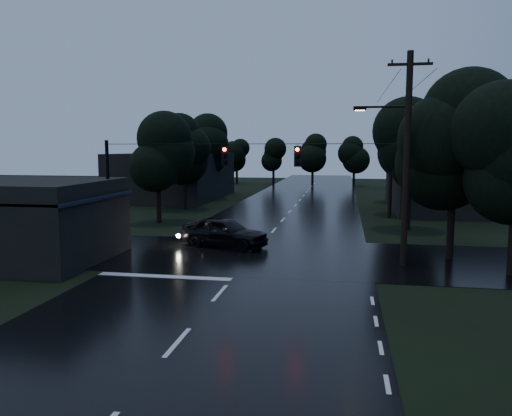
% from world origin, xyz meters
% --- Properties ---
extents(ground, '(160.00, 160.00, 0.00)m').
position_xyz_m(ground, '(0.00, 0.00, 0.00)').
color(ground, black).
rests_on(ground, ground).
extents(main_road, '(12.00, 120.00, 0.02)m').
position_xyz_m(main_road, '(0.00, 30.00, 0.00)').
color(main_road, black).
rests_on(main_road, ground).
extents(cross_street, '(60.00, 9.00, 0.02)m').
position_xyz_m(cross_street, '(0.00, 12.00, 0.00)').
color(cross_street, black).
rests_on(cross_street, ground).
extents(building_far_right, '(10.00, 14.00, 4.40)m').
position_xyz_m(building_far_right, '(14.00, 34.00, 2.20)').
color(building_far_right, black).
rests_on(building_far_right, ground).
extents(building_far_left, '(10.00, 16.00, 5.00)m').
position_xyz_m(building_far_left, '(-14.00, 40.00, 2.50)').
color(building_far_left, black).
rests_on(building_far_left, ground).
extents(utility_pole_main, '(3.50, 0.30, 10.00)m').
position_xyz_m(utility_pole_main, '(7.41, 11.00, 5.26)').
color(utility_pole_main, black).
rests_on(utility_pole_main, ground).
extents(utility_pole_far, '(2.00, 0.30, 7.50)m').
position_xyz_m(utility_pole_far, '(8.30, 28.00, 3.88)').
color(utility_pole_far, black).
rests_on(utility_pole_far, ground).
extents(anchor_pole_left, '(0.18, 0.18, 6.00)m').
position_xyz_m(anchor_pole_left, '(-7.50, 11.00, 3.00)').
color(anchor_pole_left, black).
rests_on(anchor_pole_left, ground).
extents(span_signals, '(15.00, 0.37, 1.12)m').
position_xyz_m(span_signals, '(0.56, 10.99, 5.24)').
color(span_signals, black).
rests_on(span_signals, ground).
extents(tree_corner_near, '(4.48, 4.48, 9.44)m').
position_xyz_m(tree_corner_near, '(10.00, 13.00, 5.99)').
color(tree_corner_near, black).
rests_on(tree_corner_near, ground).
extents(tree_left_a, '(3.92, 3.92, 8.26)m').
position_xyz_m(tree_left_a, '(-9.00, 22.00, 5.24)').
color(tree_left_a, black).
rests_on(tree_left_a, ground).
extents(tree_left_b, '(4.20, 4.20, 8.85)m').
position_xyz_m(tree_left_b, '(-9.60, 30.00, 5.62)').
color(tree_left_b, black).
rests_on(tree_left_b, ground).
extents(tree_left_c, '(4.48, 4.48, 9.44)m').
position_xyz_m(tree_left_c, '(-10.20, 40.00, 5.99)').
color(tree_left_c, black).
rests_on(tree_left_c, ground).
extents(tree_right_a, '(4.20, 4.20, 8.85)m').
position_xyz_m(tree_right_a, '(9.00, 22.00, 5.62)').
color(tree_right_a, black).
rests_on(tree_right_a, ground).
extents(tree_right_b, '(4.48, 4.48, 9.44)m').
position_xyz_m(tree_right_b, '(9.60, 30.00, 5.99)').
color(tree_right_b, black).
rests_on(tree_right_b, ground).
extents(tree_right_c, '(4.76, 4.76, 10.03)m').
position_xyz_m(tree_right_c, '(10.20, 40.00, 6.37)').
color(tree_right_c, black).
rests_on(tree_right_c, ground).
extents(car, '(5.40, 3.33, 1.72)m').
position_xyz_m(car, '(-2.00, 13.97, 0.86)').
color(car, black).
rests_on(car, ground).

